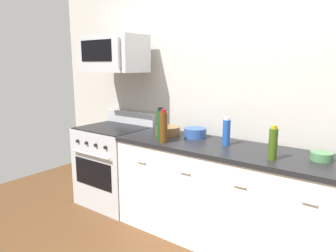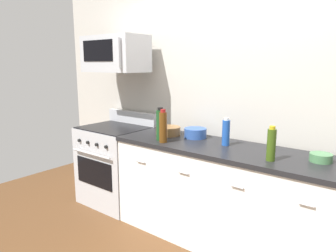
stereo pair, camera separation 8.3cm
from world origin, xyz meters
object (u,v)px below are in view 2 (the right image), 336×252
(bottle_soda_blue, at_px, (226,132))
(bottle_olive_oil, at_px, (271,144))
(bottle_wine_amber, at_px, (163,127))
(bowl_green_glaze, at_px, (321,157))
(bottle_wine_green, at_px, (160,125))
(bowl_blue_mixing, at_px, (195,133))
(bowl_wooden_salad, at_px, (168,131))
(range_oven, at_px, (116,164))
(microwave, at_px, (115,54))

(bottle_soda_blue, xyz_separation_m, bottle_olive_oil, (0.48, -0.20, 0.01))
(bottle_wine_amber, xyz_separation_m, bowl_green_glaze, (1.30, 0.27, -0.12))
(bottle_soda_blue, relative_size, bottle_wine_green, 0.80)
(bottle_soda_blue, xyz_separation_m, bowl_blue_mixing, (-0.38, 0.08, -0.07))
(bottle_soda_blue, distance_m, bowl_blue_mixing, 0.39)
(bottle_soda_blue, height_order, bottle_olive_oil, bottle_olive_oil)
(bottle_soda_blue, bearing_deg, bottle_wine_green, -160.55)
(bottle_olive_oil, distance_m, bowl_green_glaze, 0.38)
(bowl_blue_mixing, bearing_deg, bottle_soda_blue, -11.99)
(bottle_soda_blue, distance_m, bowl_wooden_salad, 0.67)
(range_oven, bearing_deg, microwave, 89.71)
(microwave, relative_size, bottle_wine_green, 2.34)
(range_oven, relative_size, bottle_soda_blue, 4.23)
(bowl_blue_mixing, bearing_deg, bottle_wine_amber, -111.34)
(bowl_green_glaze, bearing_deg, bowl_blue_mixing, 176.61)
(bowl_blue_mixing, bearing_deg, microwave, -174.95)
(bottle_wine_amber, bearing_deg, microwave, 164.22)
(bottle_wine_amber, xyz_separation_m, bottle_olive_oil, (1.00, 0.06, -0.02))
(bottle_wine_amber, relative_size, bottle_olive_oil, 1.16)
(bottle_olive_oil, distance_m, bowl_wooden_salad, 1.17)
(bowl_blue_mixing, bearing_deg, bowl_green_glaze, -3.39)
(range_oven, bearing_deg, bowl_wooden_salad, 4.96)
(bottle_wine_amber, relative_size, bowl_green_glaze, 1.92)
(range_oven, height_order, bowl_wooden_salad, range_oven)
(bottle_wine_amber, bearing_deg, bottle_wine_green, 145.06)
(bowl_blue_mixing, bearing_deg, bowl_wooden_salad, -166.09)
(bottle_wine_amber, bearing_deg, bottle_olive_oil, 3.72)
(bottle_wine_green, relative_size, bottle_olive_oil, 1.18)
(range_oven, bearing_deg, bowl_green_glaze, 1.73)
(bottle_wine_amber, distance_m, bottle_olive_oil, 1.00)
(microwave, relative_size, bowl_blue_mixing, 3.37)
(bottle_wine_green, distance_m, bottle_wine_amber, 0.10)
(bottle_olive_oil, height_order, bowl_wooden_salad, bottle_olive_oil)
(bottle_olive_oil, bearing_deg, bowl_blue_mixing, 162.07)
(microwave, xyz_separation_m, bowl_green_glaze, (2.20, 0.02, -0.80))
(bottle_olive_oil, bearing_deg, bottle_wine_green, -179.48)
(range_oven, height_order, bottle_soda_blue, bottle_soda_blue)
(bottle_soda_blue, distance_m, bowl_green_glaze, 0.80)
(bottle_wine_green, xyz_separation_m, bowl_green_glaze, (1.38, 0.22, -0.12))
(bottle_wine_green, height_order, bottle_olive_oil, bottle_wine_green)
(microwave, relative_size, bowl_wooden_salad, 2.95)
(range_oven, distance_m, bottle_wine_amber, 1.10)
(bottle_soda_blue, relative_size, bowl_blue_mixing, 1.15)
(bottle_wine_amber, distance_m, bowl_blue_mixing, 0.38)
(bowl_blue_mixing, height_order, bowl_green_glaze, bowl_blue_mixing)
(range_oven, distance_m, bowl_blue_mixing, 1.15)
(bottle_soda_blue, relative_size, bowl_wooden_salad, 1.00)
(bowl_wooden_salad, bearing_deg, bowl_green_glaze, 0.09)
(bottle_wine_amber, bearing_deg, range_oven, 166.91)
(bottle_soda_blue, relative_size, bowl_green_glaze, 1.56)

